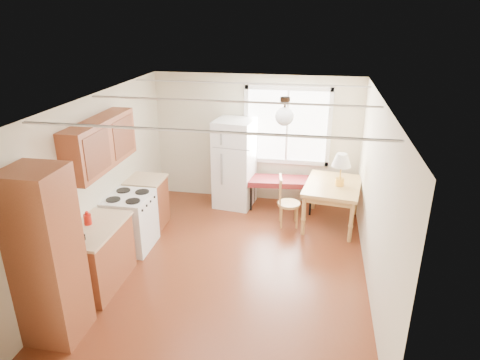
% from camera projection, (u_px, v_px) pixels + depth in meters
% --- Properties ---
extents(room_shell, '(4.60, 5.60, 2.62)m').
position_uv_depth(room_shell, '(230.00, 188.00, 6.08)').
color(room_shell, '#4F1F10').
rests_on(room_shell, ground).
extents(kitchen_run, '(0.65, 3.40, 2.20)m').
position_uv_depth(kitchen_run, '(100.00, 224.00, 5.94)').
color(kitchen_run, brown).
rests_on(kitchen_run, ground).
extents(window_unit, '(1.64, 0.05, 1.51)m').
position_uv_depth(window_unit, '(287.00, 126.00, 8.12)').
color(window_unit, white).
rests_on(window_unit, room_shell).
extents(pendant_light, '(0.26, 0.26, 0.40)m').
position_uv_depth(pendant_light, '(284.00, 115.00, 5.96)').
color(pendant_light, black).
rests_on(pendant_light, room_shell).
extents(refrigerator, '(0.79, 0.79, 1.71)m').
position_uv_depth(refrigerator, '(235.00, 163.00, 8.22)').
color(refrigerator, white).
rests_on(refrigerator, ground).
extents(bench, '(1.38, 0.62, 0.62)m').
position_uv_depth(bench, '(282.00, 182.00, 8.14)').
color(bench, maroon).
rests_on(bench, ground).
extents(dining_table, '(1.09, 1.35, 0.77)m').
position_uv_depth(dining_table, '(332.00, 190.00, 7.50)').
color(dining_table, '#AF8243').
rests_on(dining_table, ground).
extents(chair, '(0.42, 0.41, 0.91)m').
position_uv_depth(chair, '(284.00, 198.00, 7.52)').
color(chair, '#AF8243').
rests_on(chair, ground).
extents(table_lamp, '(0.33, 0.33, 0.57)m').
position_uv_depth(table_lamp, '(341.00, 163.00, 7.26)').
color(table_lamp, gold).
rests_on(table_lamp, dining_table).
extents(coffee_maker, '(0.19, 0.25, 0.37)m').
position_uv_depth(coffee_maker, '(72.00, 235.00, 5.25)').
color(coffee_maker, black).
rests_on(coffee_maker, kitchen_run).
extents(kettle, '(0.10, 0.10, 0.20)m').
position_uv_depth(kettle, '(88.00, 219.00, 5.77)').
color(kettle, red).
rests_on(kettle, kitchen_run).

